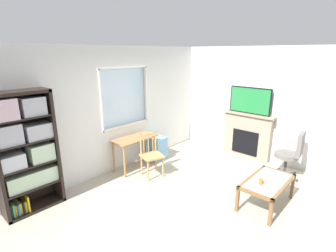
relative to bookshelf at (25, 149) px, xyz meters
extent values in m
cube|color=#B2A893|center=(1.96, -2.04, -1.07)|extent=(6.09, 5.58, 0.02)
cube|color=silver|center=(1.96, 0.24, -0.59)|extent=(5.09, 0.12, 0.93)
cube|color=silver|center=(1.96, 0.24, 1.37)|extent=(5.09, 0.12, 0.43)
cube|color=silver|center=(0.48, 0.24, 0.51)|extent=(2.13, 0.12, 1.28)
cube|color=silver|center=(3.64, 0.24, 0.51)|extent=(1.73, 0.12, 1.28)
cube|color=silver|center=(2.16, 0.25, 0.51)|extent=(1.23, 0.02, 1.28)
cube|color=white|center=(2.16, 0.18, -0.12)|extent=(1.29, 0.06, 0.03)
cube|color=white|center=(2.16, 0.18, 1.13)|extent=(1.29, 0.06, 0.03)
cube|color=white|center=(1.55, 0.18, 0.51)|extent=(0.03, 0.06, 1.28)
cube|color=white|center=(2.78, 0.18, 0.51)|extent=(0.03, 0.06, 1.28)
cube|color=silver|center=(4.56, -2.04, 0.26)|extent=(0.12, 4.78, 2.64)
cube|color=black|center=(0.43, -0.01, -0.08)|extent=(0.05, 0.38, 1.96)
cube|color=black|center=(0.01, -0.01, 0.88)|extent=(0.90, 0.38, 0.05)
cube|color=black|center=(0.01, -0.01, -1.03)|extent=(0.90, 0.38, 0.05)
cube|color=black|center=(0.01, 0.18, -0.08)|extent=(0.90, 0.02, 1.96)
cube|color=black|center=(0.01, -0.01, -0.65)|extent=(0.85, 0.36, 0.02)
cube|color=black|center=(0.01, -0.01, -0.27)|extent=(0.85, 0.36, 0.02)
cube|color=black|center=(0.01, -0.01, 0.12)|extent=(0.85, 0.36, 0.02)
cube|color=black|center=(0.01, -0.01, 0.50)|extent=(0.85, 0.36, 0.02)
cube|color=#B7D6B2|center=(0.02, -0.02, -0.51)|extent=(0.76, 0.27, 0.25)
cube|color=silver|center=(-0.21, -0.02, -0.14)|extent=(0.33, 0.30, 0.23)
cube|color=#B7D6B2|center=(0.21, -0.02, -0.11)|extent=(0.36, 0.30, 0.28)
cube|color=#B2B2BC|center=(-0.19, -0.02, 0.28)|extent=(0.33, 0.29, 0.31)
cube|color=#B2B2BC|center=(0.22, -0.02, 0.25)|extent=(0.39, 0.30, 0.24)
cube|color=beige|center=(-0.20, -0.02, 0.67)|extent=(0.34, 0.33, 0.31)
cube|color=#B2B2BC|center=(0.19, -0.02, 0.65)|extent=(0.34, 0.29, 0.28)
cube|color=black|center=(-0.37, -0.03, -0.89)|extent=(0.02, 0.24, 0.23)
cube|color=green|center=(-0.33, -0.03, -0.90)|extent=(0.03, 0.25, 0.22)
cube|color=orange|center=(-0.30, -0.03, -0.92)|extent=(0.02, 0.22, 0.18)
cube|color=#286BB2|center=(-0.27, -0.03, -0.91)|extent=(0.03, 0.27, 0.19)
cube|color=yellow|center=(-0.23, -0.03, -0.91)|extent=(0.04, 0.22, 0.19)
cube|color=black|center=(-0.20, -0.03, -0.90)|extent=(0.02, 0.30, 0.21)
cube|color=yellow|center=(-0.16, -0.03, -0.92)|extent=(0.03, 0.22, 0.18)
cube|color=yellow|center=(-0.12, -0.03, -0.88)|extent=(0.02, 0.28, 0.27)
cube|color=#A37547|center=(2.14, -0.11, -0.36)|extent=(1.00, 0.47, 0.03)
cylinder|color=#A37547|center=(1.69, -0.29, -0.72)|extent=(0.04, 0.04, 0.68)
cylinder|color=#A37547|center=(2.59, -0.29, -0.72)|extent=(0.04, 0.04, 0.68)
cylinder|color=#A37547|center=(1.69, 0.08, -0.72)|extent=(0.04, 0.04, 0.68)
cylinder|color=#A37547|center=(2.59, 0.08, -0.72)|extent=(0.04, 0.04, 0.68)
cube|color=tan|center=(2.12, -0.66, -0.61)|extent=(0.52, 0.51, 0.04)
cylinder|color=tan|center=(1.91, -0.76, -0.84)|extent=(0.04, 0.04, 0.43)
cylinder|color=tan|center=(2.24, -0.86, -0.84)|extent=(0.04, 0.04, 0.43)
cylinder|color=tan|center=(2.01, -0.45, -0.84)|extent=(0.04, 0.04, 0.43)
cylinder|color=tan|center=(2.34, -0.56, -0.84)|extent=(0.04, 0.04, 0.43)
cylinder|color=tan|center=(2.01, -0.45, -0.38)|extent=(0.04, 0.04, 0.45)
cylinder|color=tan|center=(2.34, -0.56, -0.38)|extent=(0.04, 0.04, 0.45)
cube|color=tan|center=(2.17, -0.50, -0.19)|extent=(0.35, 0.15, 0.06)
cylinder|color=tan|center=(2.07, -0.47, -0.41)|extent=(0.02, 0.02, 0.35)
cylinder|color=tan|center=(2.17, -0.50, -0.41)|extent=(0.02, 0.02, 0.35)
cylinder|color=tan|center=(2.27, -0.54, -0.41)|extent=(0.02, 0.02, 0.35)
cube|color=#72ADDB|center=(2.87, -0.06, -0.79)|extent=(0.35, 0.40, 0.53)
cube|color=gray|center=(4.41, -1.65, -0.52)|extent=(0.18, 1.17, 1.07)
cube|color=black|center=(4.32, -1.65, -0.66)|extent=(0.03, 0.64, 0.59)
cube|color=gray|center=(4.39, -1.65, 0.03)|extent=(0.26, 1.27, 0.04)
cube|color=black|center=(4.39, -1.65, 0.36)|extent=(0.05, 0.99, 0.62)
cube|color=#237F3D|center=(4.37, -1.65, 0.36)|extent=(0.01, 0.94, 0.57)
cylinder|color=slate|center=(3.95, -2.73, -0.58)|extent=(0.48, 0.48, 0.09)
cube|color=slate|center=(3.98, -2.95, -0.30)|extent=(0.41, 0.12, 0.48)
cylinder|color=#38383D|center=(3.95, -2.73, -0.82)|extent=(0.06, 0.06, 0.42)
cube|color=#38383D|center=(3.82, -2.75, -1.03)|extent=(0.28, 0.06, 0.03)
cylinder|color=#38383D|center=(3.68, -2.76, -1.03)|extent=(0.05, 0.05, 0.05)
cube|color=#38383D|center=(3.92, -2.87, -1.03)|extent=(0.10, 0.28, 0.03)
cylinder|color=#38383D|center=(3.89, -3.01, -1.03)|extent=(0.05, 0.05, 0.05)
cube|color=#38383D|center=(4.08, -2.80, -1.03)|extent=(0.26, 0.17, 0.03)
cylinder|color=#38383D|center=(4.20, -2.87, -1.03)|extent=(0.05, 0.05, 0.05)
cube|color=#38383D|center=(4.06, -2.64, -1.03)|extent=(0.23, 0.21, 0.03)
cylinder|color=#38383D|center=(4.16, -2.55, -1.03)|extent=(0.05, 0.05, 0.05)
cube|color=#38383D|center=(3.90, -2.60, -1.03)|extent=(0.14, 0.27, 0.03)
cylinder|color=#38383D|center=(3.84, -2.48, -1.03)|extent=(0.05, 0.05, 0.05)
cube|color=#8C9E99|center=(2.69, -2.83, -0.62)|extent=(0.97, 0.49, 0.02)
cube|color=brown|center=(2.69, -3.10, -0.63)|extent=(1.07, 0.05, 0.05)
cube|color=brown|center=(2.69, -2.56, -0.63)|extent=(1.07, 0.05, 0.05)
cube|color=brown|center=(2.18, -2.83, -0.63)|extent=(0.05, 0.59, 0.05)
cube|color=brown|center=(3.20, -2.83, -0.63)|extent=(0.05, 0.59, 0.05)
cube|color=brown|center=(2.18, -3.10, -0.86)|extent=(0.05, 0.05, 0.40)
cube|color=brown|center=(3.20, -3.10, -0.86)|extent=(0.05, 0.05, 0.40)
cube|color=brown|center=(2.18, -2.56, -0.86)|extent=(0.05, 0.05, 0.40)
cube|color=brown|center=(3.20, -2.56, -0.86)|extent=(0.05, 0.05, 0.40)
cylinder|color=orange|center=(2.51, -2.79, -0.56)|extent=(0.07, 0.07, 0.09)
camera|label=1|loc=(-1.23, -4.13, 1.45)|focal=26.98mm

